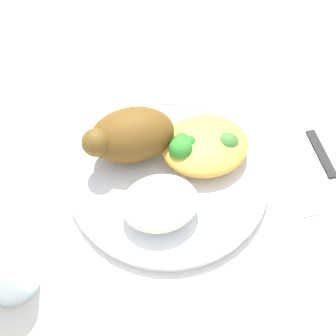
{
  "coord_description": "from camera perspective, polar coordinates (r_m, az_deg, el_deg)",
  "views": [
    {
      "loc": [
        0.08,
        0.32,
        0.5
      ],
      "look_at": [
        0.0,
        0.0,
        0.03
      ],
      "focal_mm": 49.54,
      "sensor_mm": 36.0,
      "label": 1
    }
  ],
  "objects": [
    {
      "name": "ground_plane",
      "position": [
        0.6,
        -0.0,
        -1.52
      ],
      "size": [
        2.0,
        2.0,
        0.0
      ],
      "primitive_type": "plane",
      "color": "silver"
    },
    {
      "name": "plate",
      "position": [
        0.59,
        -0.0,
        -1.02
      ],
      "size": [
        0.26,
        0.26,
        0.02
      ],
      "color": "silver",
      "rests_on": "ground_plane"
    },
    {
      "name": "roasted_chicken",
      "position": [
        0.58,
        -4.78,
        4.0
      ],
      "size": [
        0.12,
        0.07,
        0.07
      ],
      "color": "brown",
      "rests_on": "plate"
    },
    {
      "name": "rice_pile",
      "position": [
        0.54,
        -1.01,
        -4.32
      ],
      "size": [
        0.09,
        0.08,
        0.04
      ],
      "primitive_type": "ellipsoid",
      "color": "white",
      "rests_on": "plate"
    },
    {
      "name": "mac_cheese_with_broccoli",
      "position": [
        0.59,
        4.4,
        2.83
      ],
      "size": [
        0.11,
        0.1,
        0.04
      ],
      "color": "gold",
      "rests_on": "plate"
    },
    {
      "name": "fork",
      "position": [
        0.62,
        15.28,
        -0.75
      ],
      "size": [
        0.02,
        0.14,
        0.01
      ],
      "color": "silver",
      "rests_on": "ground_plane"
    },
    {
      "name": "knife",
      "position": [
        0.63,
        19.69,
        -1.01
      ],
      "size": [
        0.02,
        0.19,
        0.01
      ],
      "color": "black",
      "rests_on": "ground_plane"
    },
    {
      "name": "water_glass",
      "position": [
        0.53,
        -19.71,
        -11.21
      ],
      "size": [
        0.06,
        0.06,
        0.09
      ],
      "primitive_type": "cylinder",
      "color": "silver",
      "rests_on": "ground_plane"
    }
  ]
}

